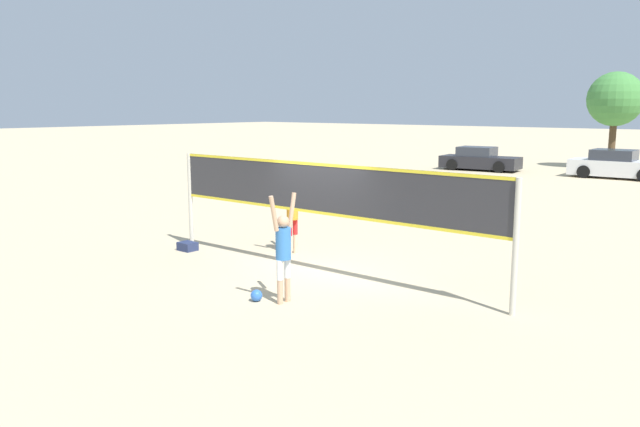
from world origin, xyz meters
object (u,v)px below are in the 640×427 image
object	(u,v)px
gear_bag	(188,246)
tree_left_cluster	(615,100)
parked_car_near	(479,160)
volleyball	(256,295)
player_blocker	(292,209)
parked_car_mid	(617,165)
player_spiker	(283,247)
volleyball_net	(320,195)

from	to	relation	value
gear_bag	tree_left_cluster	size ratio (longest dim) A/B	0.08
parked_car_near	volleyball	bearing A→B (deg)	-79.84
parked_car_near	player_blocker	bearing A→B (deg)	-82.37
gear_bag	parked_car_mid	size ratio (longest dim) A/B	0.10
player_spiker	parked_car_near	distance (m)	26.23
parked_car_mid	tree_left_cluster	size ratio (longest dim) A/B	0.82
volleyball_net	parked_car_mid	bearing A→B (deg)	90.18
player_spiker	parked_car_near	xyz separation A→B (m)	(-7.99, 24.98, -0.46)
volleyball_net	player_blocker	world-z (taller)	volleyball_net
parked_car_mid	parked_car_near	bearing A→B (deg)	-176.91
player_spiker	parked_car_near	size ratio (longest dim) A/B	0.45
volleyball	parked_car_mid	size ratio (longest dim) A/B	0.05
player_blocker	gear_bag	size ratio (longest dim) A/B	4.75
player_blocker	parked_car_near	bearing A→B (deg)	-165.89
player_blocker	tree_left_cluster	xyz separation A→B (m)	(-0.01, 27.67, 2.86)
player_blocker	tree_left_cluster	size ratio (longest dim) A/B	0.38
player_spiker	tree_left_cluster	world-z (taller)	tree_left_cluster
volleyball	volleyball_net	bearing A→B (deg)	98.58
player_spiker	gear_bag	distance (m)	5.08
parked_car_near	tree_left_cluster	distance (m)	8.60
gear_bag	parked_car_mid	bearing A→B (deg)	80.84
player_blocker	gear_bag	world-z (taller)	player_blocker
gear_bag	volleyball	bearing A→B (deg)	-23.18
tree_left_cluster	volleyball_net	bearing A→B (deg)	-86.63
volleyball	parked_car_mid	world-z (taller)	parked_car_mid
volleyball_net	parked_car_near	size ratio (longest dim) A/B	1.93
volleyball_net	volleyball	bearing A→B (deg)	-81.42
tree_left_cluster	parked_car_near	bearing A→B (deg)	-134.28
gear_bag	parked_car_near	xyz separation A→B (m)	(-3.26, 23.41, 0.49)
player_blocker	parked_car_mid	size ratio (longest dim) A/B	0.46
volleyball_net	volleyball	size ratio (longest dim) A/B	39.60
player_spiker	tree_left_cluster	size ratio (longest dim) A/B	0.36
player_spiker	gear_bag	world-z (taller)	player_spiker
volleyball	gear_bag	size ratio (longest dim) A/B	0.50
player_spiker	player_blocker	distance (m)	3.86
volleyball_net	tree_left_cluster	world-z (taller)	tree_left_cluster
volleyball_net	parked_car_mid	world-z (taller)	volleyball_net
parked_car_mid	tree_left_cluster	xyz separation A→B (m)	(-1.61, 5.04, 3.32)
gear_bag	tree_left_cluster	world-z (taller)	tree_left_cluster
player_spiker	volleyball	size ratio (longest dim) A/B	9.17
volleyball	tree_left_cluster	distance (m)	31.21
volleyball_net	parked_car_near	xyz separation A→B (m)	(-7.20, 22.98, -1.11)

